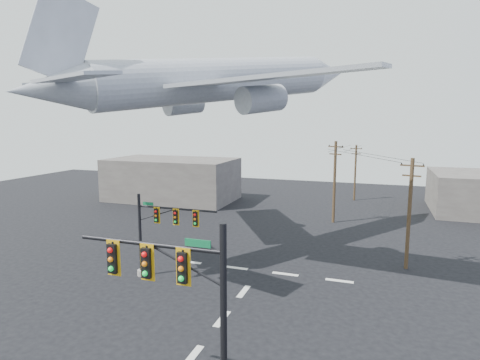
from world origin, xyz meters
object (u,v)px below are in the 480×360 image
at_px(signal_mast_near, 185,306).
at_px(utility_pole_c, 355,171).
at_px(utility_pole_b, 335,180).
at_px(utility_pole_a, 409,212).
at_px(signal_mast_far, 158,232).
at_px(airliner, 220,81).

bearing_deg(signal_mast_near, utility_pole_c, 85.11).
height_order(signal_mast_near, utility_pole_b, utility_pole_b).
height_order(signal_mast_near, utility_pole_a, utility_pole_a).
relative_size(signal_mast_near, signal_mast_far, 1.21).
height_order(signal_mast_far, utility_pole_a, utility_pole_a).
distance_m(utility_pole_b, utility_pole_c, 14.16).
distance_m(utility_pole_b, airliner, 18.80).
distance_m(signal_mast_far, utility_pole_b, 23.32).
height_order(signal_mast_near, utility_pole_c, utility_pole_c).
height_order(utility_pole_a, utility_pole_b, utility_pole_b).
xyz_separation_m(utility_pole_a, utility_pole_b, (-6.94, 12.82, 0.28)).
bearing_deg(airliner, signal_mast_near, -130.10).
bearing_deg(signal_mast_near, utility_pole_b, 85.69).
xyz_separation_m(utility_pole_b, utility_pole_c, (1.53, 14.06, -0.62)).
bearing_deg(utility_pole_c, signal_mast_near, -98.70).
distance_m(signal_mast_near, utility_pole_c, 46.52).
distance_m(signal_mast_far, airliner, 13.52).
bearing_deg(signal_mast_far, signal_mast_near, -55.26).
height_order(utility_pole_a, utility_pole_c, utility_pole_a).
relative_size(signal_mast_near, airliner, 0.27).
bearing_deg(utility_pole_b, signal_mast_far, -91.71).
relative_size(utility_pole_a, utility_pole_b, 0.94).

